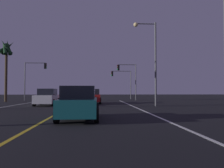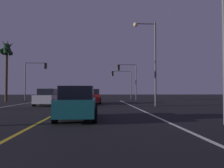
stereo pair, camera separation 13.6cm
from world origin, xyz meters
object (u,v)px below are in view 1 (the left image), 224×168
Objects in this scene: car_lead_same_lane at (79,103)px; car_ahead_far at (92,96)px; car_oncoming at (47,97)px; traffic_light_far_right at (121,78)px; street_lamp_right_far at (150,53)px; palm_tree_left_far at (6,52)px; street_lamp_right_near at (214,16)px; traffic_light_near_left at (35,72)px; traffic_light_near_right at (127,74)px.

car_ahead_far is at bearing -1.22° from car_lead_same_lane.
traffic_light_far_right is at bearing 151.99° from car_oncoming.
street_lamp_right_far is at bearing -31.06° from car_lead_same_lane.
car_lead_same_lane is 0.49× the size of palm_tree_left_far.
traffic_light_far_right is at bearing -88.32° from street_lamp_right_near.
street_lamp_right_near reaches higher than car_ahead_far.
traffic_light_near_left is at bearing -159.56° from car_oncoming.
car_ahead_far is 1.00× the size of car_lead_same_lane.
street_lamp_right_near is at bearing -60.43° from traffic_light_near_left.
car_lead_same_lane is 0.58× the size of street_lamp_right_near.
street_lamp_right_near is at bearing 89.91° from street_lamp_right_far.
car_ahead_far is at bearing -41.39° from street_lamp_right_far.
street_lamp_right_near is (14.74, -25.98, 0.41)m from traffic_light_near_left.
car_lead_same_lane is at bearing 80.07° from traffic_light_far_right.
palm_tree_left_far is (-16.94, -8.67, 3.01)m from traffic_light_far_right.
traffic_light_near_left is at bearing 46.05° from car_ahead_far.
traffic_light_near_left is 14.88m from traffic_light_far_right.
car_ahead_far and car_lead_same_lane have the same top height.
palm_tree_left_far is (-7.61, 8.88, 6.05)m from car_oncoming.
palm_tree_left_far reaches higher than street_lamp_right_far.
street_lamp_right_far is (6.08, 10.10, 4.37)m from car_lead_same_lane.
car_ahead_far is 0.49× the size of palm_tree_left_far.
street_lamp_right_near is (0.53, -25.98, 0.54)m from traffic_light_near_right.
traffic_light_near_right reaches higher than car_oncoming.
car_oncoming is at bearing -49.39° from palm_tree_left_far.
traffic_light_near_right reaches higher than car_lead_same_lane.
traffic_light_far_right is 0.63× the size of street_lamp_right_far.
street_lamp_right_near is at bearing 36.33° from car_oncoming.
car_lead_same_lane is 29.95m from traffic_light_far_right.
palm_tree_left_far is at bearing 27.09° from traffic_light_far_right.
street_lamp_right_near reaches higher than traffic_light_near_left.
traffic_light_far_right is at bearing -18.77° from car_ahead_far.
street_lamp_right_near is 29.05m from palm_tree_left_far.
traffic_light_near_right is 0.65× the size of palm_tree_left_far.
traffic_light_near_right is 5.52m from traffic_light_far_right.
car_ahead_far is 0.73× the size of traffic_light_near_left.
traffic_light_far_right is 19.32m from street_lamp_right_far.
traffic_light_near_right reaches higher than traffic_light_far_right.
traffic_light_far_right reaches higher than car_lead_same_lane.
street_lamp_right_far is (0.02, 12.23, 0.45)m from street_lamp_right_near.
traffic_light_near_right is 0.69× the size of street_lamp_right_far.
car_ahead_far is 8.83m from street_lamp_right_far.
street_lamp_right_near is 0.90× the size of street_lamp_right_far.
car_ahead_far is 0.76× the size of traffic_light_near_right.
car_ahead_far is 12.99m from traffic_light_near_left.
car_lead_same_lane is 7.53m from street_lamp_right_near.
street_lamp_right_far is 20.85m from palm_tree_left_far.
car_oncoming is 11.29m from street_lamp_right_far.
street_lamp_right_near is at bearing -161.65° from car_ahead_far.
palm_tree_left_far reaches higher than traffic_light_far_right.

